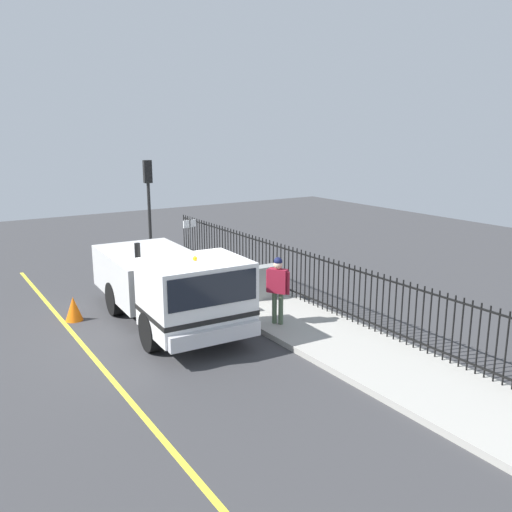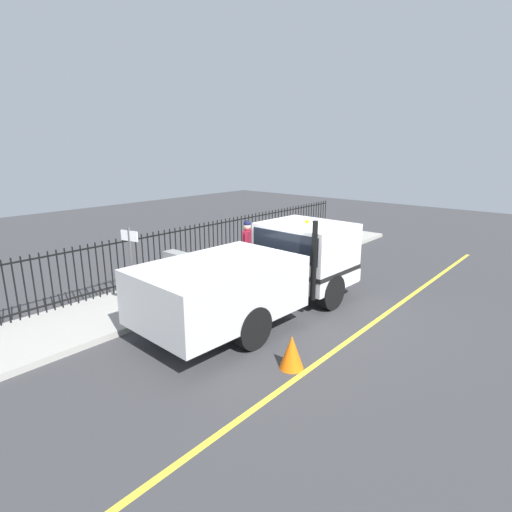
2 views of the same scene
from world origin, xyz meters
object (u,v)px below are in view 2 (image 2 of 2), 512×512
Objects in this scene: utility_cabinet at (177,268)px; traffic_cone at (292,352)px; worker_standing at (247,242)px; street_sign at (132,263)px; work_truck at (269,268)px.

utility_cabinet reaches higher than traffic_cone.
worker_standing is 0.79× the size of street_sign.
street_sign is at bearing 119.77° from utility_cabinet.
work_truck reaches higher than worker_standing.
work_truck is 3.35m from utility_cabinet.
work_truck is 3.39m from street_sign.
traffic_cone is at bearing -167.94° from street_sign.
worker_standing is at bearing 145.73° from work_truck.
street_sign is at bearing -122.22° from work_truck.
work_truck is at bearing -173.31° from utility_cabinet.
worker_standing is at bearing -39.33° from traffic_cone.
worker_standing is at bearing -115.81° from utility_cabinet.
street_sign is at bearing 12.06° from traffic_cone.
street_sign reaches higher than worker_standing.
worker_standing is 2.65× the size of traffic_cone.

